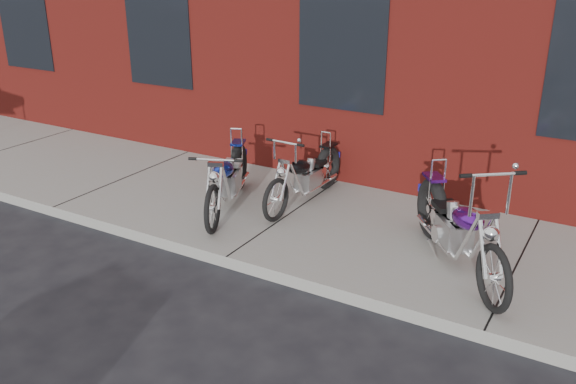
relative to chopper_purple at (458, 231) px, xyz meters
The scene contains 5 objects.
ground 2.70m from the chopper_purple, 154.63° to the right, with size 120.00×120.00×0.00m, color black.
sidewalk 2.47m from the chopper_purple, behind, with size 22.00×3.00×0.15m, color gray.
chopper_purple is the anchor object (origin of this frame).
chopper_blue 3.24m from the chopper_purple, behind, with size 0.96×2.11×0.97m.
chopper_third 2.55m from the chopper_purple, 160.72° to the left, with size 0.50×2.07×1.05m.
Camera 1 is at (3.86, -5.16, 3.48)m, focal length 38.00 mm.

